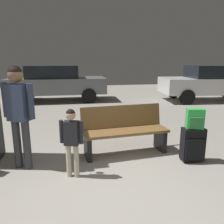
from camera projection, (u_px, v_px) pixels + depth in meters
The scene contains 8 objects.
ground_plane at pixel (86, 122), 6.63m from camera, with size 18.00×18.00×0.10m, color gray.
bench at pixel (124, 130), 4.21m from camera, with size 1.64×0.66×0.89m.
suitcase at pixel (193, 144), 3.85m from camera, with size 0.40×0.26×0.60m.
backpack_bright at pixel (195, 119), 3.74m from camera, with size 0.31×0.25×0.34m.
child at pixel (71, 136), 3.27m from camera, with size 0.34×0.25×1.05m.
adult at pixel (18, 107), 3.46m from camera, with size 0.51×0.33×1.65m.
parked_car_side at pixel (211, 82), 9.61m from camera, with size 4.27×2.17×1.51m.
parked_car_far at pixel (56, 82), 9.59m from camera, with size 4.14×1.87×1.51m.
Camera 1 is at (-0.47, -2.42, 1.74)m, focal length 35.78 mm.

